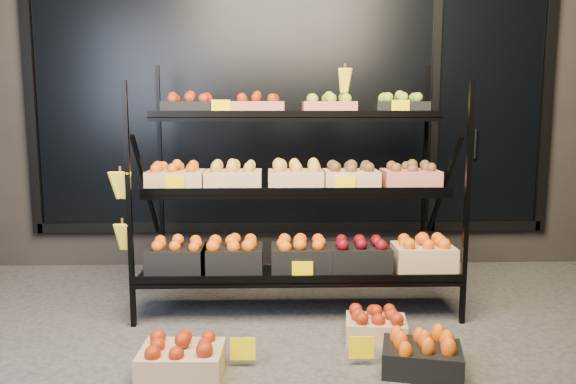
{
  "coord_description": "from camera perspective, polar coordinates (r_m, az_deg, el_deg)",
  "views": [
    {
      "loc": [
        -0.16,
        -3.17,
        1.32
      ],
      "look_at": [
        -0.06,
        0.55,
        0.78
      ],
      "focal_mm": 35.0,
      "sensor_mm": 36.0,
      "label": 1
    }
  ],
  "objects": [
    {
      "name": "ground",
      "position": [
        3.43,
        1.27,
        -14.42
      ],
      "size": [
        24.0,
        24.0,
        0.0
      ],
      "primitive_type": "plane",
      "color": "#514F4C",
      "rests_on": "ground"
    },
    {
      "name": "building",
      "position": [
        5.77,
        0.05,
        12.44
      ],
      "size": [
        6.0,
        2.08,
        3.5
      ],
      "color": "#2D2826",
      "rests_on": "ground"
    },
    {
      "name": "display_rack",
      "position": [
        3.8,
        0.66,
        0.16
      ],
      "size": [
        2.18,
        1.02,
        1.74
      ],
      "color": "black",
      "rests_on": "ground"
    },
    {
      "name": "tag_floor_a",
      "position": [
        3.04,
        -4.61,
        -16.29
      ],
      "size": [
        0.13,
        0.01,
        0.12
      ],
      "primitive_type": "cube",
      "color": "#FAD600",
      "rests_on": "ground"
    },
    {
      "name": "tag_floor_b",
      "position": [
        3.07,
        7.47,
        -16.08
      ],
      "size": [
        0.13,
        0.01,
        0.12
      ],
      "primitive_type": "cube",
      "color": "#FAD600",
      "rests_on": "ground"
    },
    {
      "name": "floor_crate_left",
      "position": [
        2.98,
        -10.77,
        -16.15
      ],
      "size": [
        0.42,
        0.32,
        0.21
      ],
      "rotation": [
        0.0,
        0.0,
        -0.03
      ],
      "color": "#D9AD7D",
      "rests_on": "ground"
    },
    {
      "name": "floor_crate_midright",
      "position": [
        3.4,
        8.92,
        -13.17
      ],
      "size": [
        0.38,
        0.3,
        0.18
      ],
      "rotation": [
        0.0,
        0.0,
        -0.14
      ],
      "color": "#D9AD7D",
      "rests_on": "ground"
    },
    {
      "name": "floor_crate_right",
      "position": [
        3.05,
        13.44,
        -15.74
      ],
      "size": [
        0.45,
        0.37,
        0.2
      ],
      "rotation": [
        0.0,
        0.0,
        -0.23
      ],
      "color": "black",
      "rests_on": "ground"
    }
  ]
}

